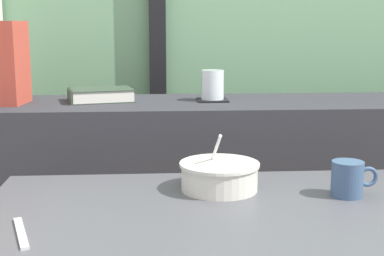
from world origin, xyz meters
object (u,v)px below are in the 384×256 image
(juice_glass, at_px, (212,86))
(closed_book, at_px, (100,95))
(soup_bowl, at_px, (219,176))
(fork_utensil, at_px, (21,233))
(coaster_square, at_px, (212,100))
(ceramic_mug, at_px, (348,179))

(juice_glass, height_order, closed_book, juice_glass)
(soup_bowl, relative_size, fork_utensil, 1.16)
(closed_book, bearing_deg, juice_glass, -2.40)
(soup_bowl, bearing_deg, coaster_square, 86.24)
(soup_bowl, bearing_deg, closed_book, 123.05)
(juice_glass, xyz_separation_m, fork_utensil, (-0.45, -0.77, -0.20))
(closed_book, height_order, ceramic_mug, closed_book)
(closed_book, relative_size, fork_utensil, 1.37)
(coaster_square, distance_m, fork_utensil, 0.91)
(coaster_square, relative_size, ceramic_mug, 0.88)
(coaster_square, xyz_separation_m, closed_book, (-0.37, 0.02, 0.02))
(fork_utensil, bearing_deg, juice_glass, 41.60)
(fork_utensil, bearing_deg, closed_book, 65.96)
(coaster_square, xyz_separation_m, fork_utensil, (-0.45, -0.77, -0.15))
(coaster_square, relative_size, closed_book, 0.43)
(juice_glass, height_order, fork_utensil, juice_glass)
(soup_bowl, relative_size, ceramic_mug, 1.75)
(fork_utensil, bearing_deg, coaster_square, 41.60)
(coaster_square, xyz_separation_m, juice_glass, (-0.00, 0.00, 0.05))
(ceramic_mug, bearing_deg, fork_utensil, -164.61)
(coaster_square, height_order, juice_glass, juice_glass)
(fork_utensil, height_order, ceramic_mug, ceramic_mug)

